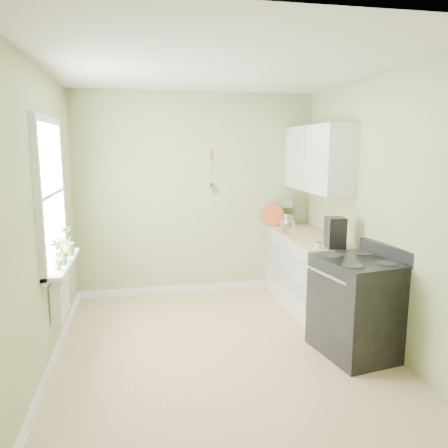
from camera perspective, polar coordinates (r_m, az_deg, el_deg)
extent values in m
cube|color=tan|center=(4.55, -0.39, -16.04)|extent=(3.20, 3.60, 0.02)
cube|color=white|center=(4.15, -0.44, 20.01)|extent=(3.20, 3.60, 0.02)
cube|color=tan|center=(5.91, -3.65, 3.80)|extent=(3.20, 0.02, 2.70)
cube|color=tan|center=(4.16, -22.78, 0.38)|extent=(0.02, 3.60, 2.70)
cube|color=tan|center=(4.70, 19.25, 1.64)|extent=(0.02, 3.60, 2.70)
cube|color=white|center=(5.64, 10.85, -6.16)|extent=(0.60, 1.60, 0.87)
cube|color=#E2BF8A|center=(5.53, 10.90, -1.63)|extent=(0.64, 1.60, 0.04)
cube|color=white|center=(5.56, 12.15, 8.37)|extent=(0.35, 1.40, 0.80)
cube|color=white|center=(4.42, -21.93, 3.59)|extent=(0.02, 1.00, 1.30)
cube|color=white|center=(4.40, -22.26, 12.49)|extent=(0.06, 1.14, 0.07)
cube|color=white|center=(4.54, -21.11, -5.02)|extent=(0.06, 1.14, 0.07)
cube|color=white|center=(4.42, -21.67, 3.60)|extent=(0.04, 1.00, 0.04)
cube|color=white|center=(4.52, -20.38, -4.83)|extent=(0.18, 1.14, 0.04)
cube|color=white|center=(4.57, -20.60, -8.99)|extent=(0.12, 0.50, 0.35)
cylinder|color=#E2BF8A|center=(5.88, -1.71, 8.96)|extent=(0.02, 0.02, 0.10)
cylinder|color=silver|center=(5.88, -1.71, 7.79)|extent=(0.01, 0.01, 0.16)
cylinder|color=silver|center=(5.90, -1.69, 4.49)|extent=(0.01, 0.14, 0.14)
cube|color=black|center=(4.48, 16.95, -10.47)|extent=(0.78, 0.87, 0.91)
cube|color=black|center=(4.34, 17.27, -4.64)|extent=(0.78, 0.87, 0.03)
cube|color=black|center=(4.47, 20.64, -3.49)|extent=(0.19, 0.77, 0.14)
cylinder|color=#B2B2B7|center=(4.22, 13.11, -6.48)|extent=(0.13, 0.62, 0.02)
cube|color=red|center=(4.37, 12.47, -8.41)|extent=(0.06, 0.22, 0.38)
cube|color=#B2B2B7|center=(6.17, 8.16, 0.23)|extent=(0.27, 0.35, 0.08)
cube|color=#B2B2B7|center=(6.27, 7.79, 1.72)|extent=(0.14, 0.11, 0.22)
cube|color=#B2B2B7|center=(6.15, 8.16, 2.80)|extent=(0.21, 0.33, 0.10)
sphere|color=#B2B2B7|center=(6.25, 7.83, 3.20)|extent=(0.12, 0.12, 0.12)
cylinder|color=silver|center=(6.10, 8.36, 0.70)|extent=(0.17, 0.17, 0.14)
cylinder|color=silver|center=(5.56, 8.08, -0.57)|extent=(0.10, 0.10, 0.13)
cone|color=silver|center=(5.55, 8.10, 0.29)|extent=(0.10, 0.10, 0.04)
cylinder|color=silver|center=(5.54, 7.39, -0.37)|extent=(0.09, 0.05, 0.07)
cube|color=black|center=(4.87, 14.31, -1.10)|extent=(0.21, 0.23, 0.33)
cylinder|color=black|center=(4.88, 13.96, -2.26)|extent=(0.10, 0.10, 0.11)
cylinder|color=#9E3E22|center=(6.09, 6.35, 1.25)|extent=(0.31, 0.16, 0.31)
cylinder|color=beige|center=(4.83, 12.23, -2.74)|extent=(0.07, 0.07, 0.07)
cylinder|color=#9E3E22|center=(4.82, 12.25, -2.31)|extent=(0.07, 0.07, 0.01)
imported|color=#4C7338|center=(4.20, -21.02, -3.70)|extent=(0.16, 0.18, 0.29)
imported|color=#4C7338|center=(4.38, -20.61, -3.26)|extent=(0.19, 0.19, 0.27)
imported|color=#4C7338|center=(4.71, -19.93, -2.02)|extent=(0.25, 0.25, 0.31)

